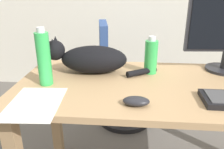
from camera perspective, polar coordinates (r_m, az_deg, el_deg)
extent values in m
cube|color=tan|center=(1.17, 12.22, -3.02)|extent=(1.44, 0.67, 0.03)
cube|color=#977752|center=(1.65, -13.88, -9.39)|extent=(0.06, 0.06, 0.68)
cylinder|color=black|center=(2.17, 3.13, -10.46)|extent=(0.48, 0.48, 0.04)
cylinder|color=black|center=(2.07, 3.24, -5.90)|extent=(0.06, 0.06, 0.43)
cylinder|color=navy|center=(1.97, 3.39, 0.40)|extent=(0.44, 0.44, 0.06)
cube|color=navy|center=(1.88, -2.15, 6.79)|extent=(0.11, 0.36, 0.40)
cylinder|color=#232328|center=(1.45, 26.00, 1.20)|extent=(0.20, 0.20, 0.01)
ellipsoid|color=black|center=(1.26, -4.48, 3.78)|extent=(0.37, 0.20, 0.15)
sphere|color=black|center=(1.29, -14.04, 5.88)|extent=(0.11, 0.11, 0.11)
cone|color=black|center=(1.25, -14.60, 7.68)|extent=(0.04, 0.04, 0.04)
cone|color=black|center=(1.31, -13.90, 8.33)|extent=(0.04, 0.04, 0.04)
cylinder|color=black|center=(1.24, 7.40, 0.67)|extent=(0.17, 0.12, 0.03)
ellipsoid|color=#232328|center=(0.94, 6.05, -6.61)|extent=(0.11, 0.06, 0.04)
cube|color=white|center=(1.01, -18.64, -6.78)|extent=(0.23, 0.31, 0.00)
cylinder|color=green|center=(1.27, 9.67, 4.30)|extent=(0.07, 0.07, 0.18)
cylinder|color=silver|center=(1.24, 9.97, 8.82)|extent=(0.04, 0.04, 0.02)
cylinder|color=green|center=(1.14, -16.59, 3.66)|extent=(0.07, 0.07, 0.26)
cylinder|color=silver|center=(1.10, -17.37, 10.58)|extent=(0.04, 0.04, 0.02)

